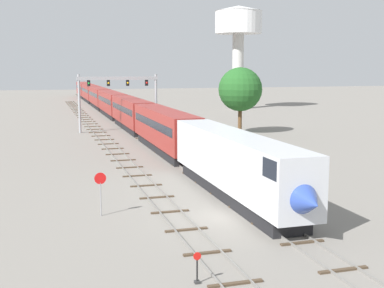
% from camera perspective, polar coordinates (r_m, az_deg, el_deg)
% --- Properties ---
extents(ground_plane, '(400.00, 400.00, 0.00)m').
position_cam_1_polar(ground_plane, '(33.77, 4.20, -8.02)').
color(ground_plane, gray).
extents(track_main, '(2.60, 200.00, 0.16)m').
position_cam_1_polar(track_main, '(91.76, -7.95, 2.47)').
color(track_main, slate).
rests_on(track_main, ground).
extents(track_near, '(2.60, 160.00, 0.16)m').
position_cam_1_polar(track_near, '(71.36, -9.90, 0.71)').
color(track_near, slate).
rests_on(track_near, ground).
extents(passenger_train, '(3.04, 155.20, 4.80)m').
position_cam_1_polar(passenger_train, '(102.84, -8.94, 4.52)').
color(passenger_train, silver).
rests_on(passenger_train, ground).
extents(signal_gantry, '(12.10, 0.49, 8.59)m').
position_cam_1_polar(signal_gantry, '(77.70, -8.19, 5.97)').
color(signal_gantry, '#999BA0').
rests_on(signal_gantry, ground).
extents(water_tower, '(10.79, 10.79, 23.40)m').
position_cam_1_polar(water_tower, '(120.03, 5.18, 12.81)').
color(water_tower, beige).
rests_on(water_tower, ground).
extents(switch_stand, '(0.36, 0.24, 1.46)m').
position_cam_1_polar(switch_stand, '(23.65, 0.57, -14.06)').
color(switch_stand, black).
rests_on(switch_stand, ground).
extents(stop_sign, '(0.76, 0.08, 2.88)m').
position_cam_1_polar(stop_sign, '(33.86, -10.13, -4.81)').
color(stop_sign, gray).
rests_on(stop_sign, ground).
extents(trackside_tree_left, '(6.33, 6.33, 9.63)m').
position_cam_1_polar(trackside_tree_left, '(74.66, 5.39, 6.05)').
color(trackside_tree_left, brown).
rests_on(trackside_tree_left, ground).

